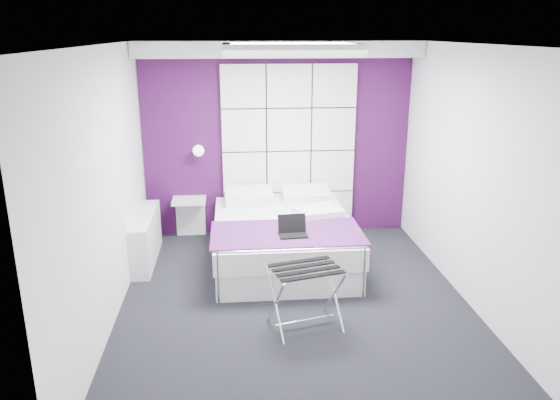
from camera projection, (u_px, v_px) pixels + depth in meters
name	position (u px, v px, depth m)	size (l,w,h in m)	color
floor	(296.00, 305.00, 5.65)	(4.40, 4.40, 0.00)	black
ceiling	(298.00, 45.00, 4.88)	(4.40, 4.40, 0.00)	white
wall_back	(277.00, 141.00, 7.36)	(3.60, 3.60, 0.00)	white
wall_left	(106.00, 189.00, 5.11)	(4.40, 4.40, 0.00)	white
wall_right	(476.00, 180.00, 5.42)	(4.40, 4.40, 0.00)	white
accent_wall	(277.00, 141.00, 7.35)	(3.58, 0.02, 2.58)	#3A0D3B
soffit	(279.00, 49.00, 6.76)	(3.58, 0.50, 0.20)	silver
headboard	(289.00, 151.00, 7.35)	(1.80, 0.08, 2.30)	white
skylight	(291.00, 48.00, 5.46)	(1.36, 0.86, 0.12)	white
wall_lamp	(199.00, 150.00, 7.16)	(0.15, 0.15, 0.15)	white
radiator	(146.00, 238.00, 6.65)	(0.22, 1.20, 0.60)	silver
bed	(283.00, 239.00, 6.63)	(1.69, 2.04, 0.71)	silver
nightstand	(189.00, 200.00, 7.31)	(0.44, 0.35, 0.05)	silver
luggage_rack	(306.00, 298.00, 5.16)	(0.62, 0.46, 0.61)	silver
laptop	(293.00, 230.00, 5.99)	(0.31, 0.22, 0.22)	black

